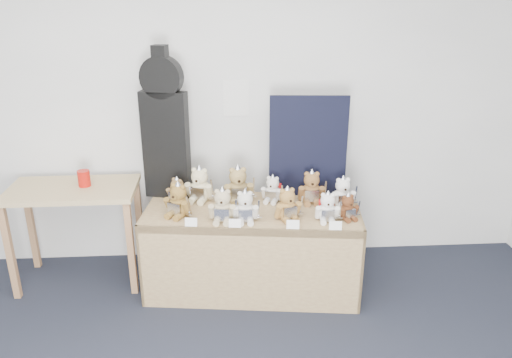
{
  "coord_description": "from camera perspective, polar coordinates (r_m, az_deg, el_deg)",
  "views": [
    {
      "loc": [
        0.32,
        -1.59,
        2.28
      ],
      "look_at": [
        0.54,
        1.83,
        0.98
      ],
      "focal_mm": 35.0,
      "sensor_mm": 36.0,
      "label": 1
    }
  ],
  "objects": [
    {
      "name": "side_table",
      "position": [
        4.22,
        -20.09,
        -2.54
      ],
      "size": [
        1.0,
        0.56,
        0.83
      ],
      "rotation": [
        0.0,
        0.0,
        0.01
      ],
      "color": "#A18356",
      "rests_on": "floor"
    },
    {
      "name": "teddy_back_centre_left",
      "position": [
        3.96,
        -2.06,
        -0.81
      ],
      "size": [
        0.27,
        0.22,
        0.33
      ],
      "rotation": [
        0.0,
        0.0,
        0.09
      ],
      "color": "#9D824E",
      "rests_on": "display_table"
    },
    {
      "name": "navy_board",
      "position": [
        4.0,
        5.97,
        3.66
      ],
      "size": [
        0.62,
        0.07,
        0.83
      ],
      "primitive_type": "cube",
      "rotation": [
        0.0,
        0.0,
        -0.07
      ],
      "color": "black",
      "rests_on": "display_table"
    },
    {
      "name": "red_cup",
      "position": [
        4.14,
        -19.06,
        0.07
      ],
      "size": [
        0.1,
        0.1,
        0.13
      ],
      "primitive_type": "cylinder",
      "color": "#B2130B",
      "rests_on": "side_table"
    },
    {
      "name": "teddy_front_end",
      "position": [
        3.74,
        10.44,
        -3.26
      ],
      "size": [
        0.18,
        0.16,
        0.22
      ],
      "rotation": [
        0.0,
        0.0,
        0.28
      ],
      "color": "#58321E",
      "rests_on": "display_table"
    },
    {
      "name": "teddy_front_right",
      "position": [
        3.67,
        3.61,
        -2.99
      ],
      "size": [
        0.23,
        0.21,
        0.27
      ],
      "rotation": [
        0.0,
        0.0,
        0.28
      ],
      "color": "olive",
      "rests_on": "display_table"
    },
    {
      "name": "teddy_back_right",
      "position": [
        3.97,
        6.35,
        -1.07
      ],
      "size": [
        0.24,
        0.2,
        0.29
      ],
      "rotation": [
        0.0,
        0.0,
        -0.07
      ],
      "color": "brown",
      "rests_on": "display_table"
    },
    {
      "name": "teddy_back_far_left",
      "position": [
        3.99,
        -9.02,
        -1.45
      ],
      "size": [
        0.19,
        0.19,
        0.24
      ],
      "rotation": [
        0.0,
        0.0,
        -0.69
      ],
      "color": "#987447",
      "rests_on": "display_table"
    },
    {
      "name": "teddy_front_left",
      "position": [
        3.64,
        -3.84,
        -3.16
      ],
      "size": [
        0.23,
        0.2,
        0.28
      ],
      "rotation": [
        0.0,
        0.0,
        -0.12
      ],
      "color": "tan",
      "rests_on": "display_table"
    },
    {
      "name": "teddy_front_far_right",
      "position": [
        3.68,
        8.16,
        -3.31
      ],
      "size": [
        0.2,
        0.18,
        0.25
      ],
      "rotation": [
        0.0,
        0.0,
        -0.1
      ],
      "color": "silver",
      "rests_on": "display_table"
    },
    {
      "name": "teddy_front_centre",
      "position": [
        3.63,
        -1.25,
        -3.28
      ],
      "size": [
        0.22,
        0.17,
        0.27
      ],
      "rotation": [
        0.0,
        0.0,
        -0.02
      ],
      "color": "beige",
      "rests_on": "display_table"
    },
    {
      "name": "teddy_back_centre_right",
      "position": [
        3.97,
        1.89,
        -1.26
      ],
      "size": [
        0.19,
        0.19,
        0.24
      ],
      "rotation": [
        0.0,
        0.0,
        -0.36
      ],
      "color": "beige",
      "rests_on": "display_table"
    },
    {
      "name": "entry_card_a",
      "position": [
        3.61,
        -7.43,
        -4.91
      ],
      "size": [
        0.09,
        0.03,
        0.06
      ],
      "primitive_type": "cube",
      "rotation": [
        -0.24,
        0.0,
        -0.12
      ],
      "color": "white",
      "rests_on": "display_table"
    },
    {
      "name": "display_table",
      "position": [
        3.87,
        -0.47,
        -5.87
      ],
      "size": [
        1.73,
        0.89,
        0.69
      ],
      "rotation": [
        0.0,
        0.0,
        -0.12
      ],
      "color": "olive",
      "rests_on": "floor"
    },
    {
      "name": "entry_card_b",
      "position": [
        3.56,
        -2.43,
        -5.08
      ],
      "size": [
        0.09,
        0.03,
        0.06
      ],
      "primitive_type": "cube",
      "rotation": [
        -0.24,
        0.0,
        -0.12
      ],
      "color": "white",
      "rests_on": "display_table"
    },
    {
      "name": "room_shell",
      "position": [
        4.17,
        -2.29,
        9.22
      ],
      "size": [
        6.0,
        6.0,
        6.0
      ],
      "color": "white",
      "rests_on": "floor"
    },
    {
      "name": "teddy_back_end",
      "position": [
        3.93,
        9.87,
        -1.62
      ],
      "size": [
        0.22,
        0.18,
        0.27
      ],
      "rotation": [
        0.0,
        0.0,
        0.09
      ],
      "color": "white",
      "rests_on": "display_table"
    },
    {
      "name": "guitar_case",
      "position": [
        3.98,
        -10.38,
        5.98
      ],
      "size": [
        0.38,
        0.2,
        1.21
      ],
      "rotation": [
        0.0,
        0.0,
        -0.26
      ],
      "color": "black",
      "rests_on": "display_table"
    },
    {
      "name": "teddy_back_left",
      "position": [
        4.0,
        -6.47,
        -0.76
      ],
      "size": [
        0.25,
        0.24,
        0.31
      ],
      "rotation": [
        0.0,
        0.0,
        -0.3
      ],
      "color": "beige",
      "rests_on": "display_table"
    },
    {
      "name": "entry_card_c",
      "position": [
        3.55,
        4.24,
        -5.21
      ],
      "size": [
        0.09,
        0.03,
        0.06
      ],
      "primitive_type": "cube",
      "rotation": [
        -0.24,
        0.0,
        -0.12
      ],
      "color": "white",
      "rests_on": "display_table"
    },
    {
      "name": "teddy_front_far_left",
      "position": [
        3.76,
        -8.87,
        -2.54
      ],
      "size": [
        0.23,
        0.23,
        0.29
      ],
      "rotation": [
        0.0,
        0.0,
        -0.51
      ],
      "color": "brown",
      "rests_on": "display_table"
    },
    {
      "name": "entry_card_d",
      "position": [
        3.57,
        9.07,
        -5.29
      ],
      "size": [
        0.09,
        0.03,
        0.06
      ],
      "primitive_type": "cube",
      "rotation": [
        -0.24,
        0.0,
        -0.12
      ],
      "color": "white",
      "rests_on": "display_table"
    }
  ]
}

